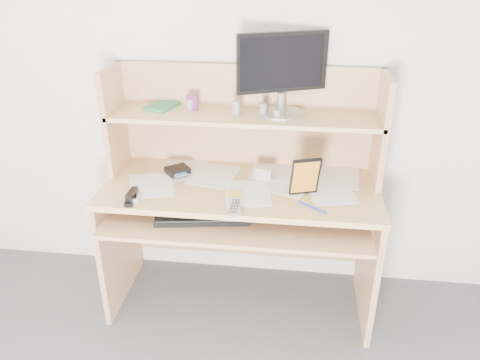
# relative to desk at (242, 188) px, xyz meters

# --- Properties ---
(back_wall) EXTENTS (3.60, 0.04, 2.50)m
(back_wall) POSITION_rel_desk_xyz_m (0.00, 0.24, 0.56)
(back_wall) COLOR silver
(back_wall) RESTS_ON floor
(desk) EXTENTS (1.40, 0.70, 1.30)m
(desk) POSITION_rel_desk_xyz_m (0.00, 0.00, 0.00)
(desk) COLOR tan
(desk) RESTS_ON floor
(paper_clutter) EXTENTS (1.32, 0.54, 0.01)m
(paper_clutter) POSITION_rel_desk_xyz_m (0.00, -0.08, 0.06)
(paper_clutter) COLOR white
(paper_clutter) RESTS_ON desk
(keyboard) EXTENTS (0.48, 0.23, 0.03)m
(keyboard) POSITION_rel_desk_xyz_m (-0.16, -0.26, -0.03)
(keyboard) COLOR black
(keyboard) RESTS_ON desk
(tv_remote) EXTENTS (0.08, 0.19, 0.02)m
(tv_remote) POSITION_rel_desk_xyz_m (0.01, -0.34, 0.07)
(tv_remote) COLOR #ACADA7
(tv_remote) RESTS_ON paper_clutter
(flip_phone) EXTENTS (0.06, 0.10, 0.02)m
(flip_phone) POSITION_rel_desk_xyz_m (-0.48, -0.29, 0.07)
(flip_phone) COLOR silver
(flip_phone) RESTS_ON paper_clutter
(stapler) EXTENTS (0.05, 0.14, 0.04)m
(stapler) POSITION_rel_desk_xyz_m (-0.50, -0.30, 0.08)
(stapler) COLOR black
(stapler) RESTS_ON paper_clutter
(wallet) EXTENTS (0.15, 0.15, 0.03)m
(wallet) POSITION_rel_desk_xyz_m (-0.35, 0.02, 0.08)
(wallet) COLOR black
(wallet) RESTS_ON paper_clutter
(sticky_note_pad) EXTENTS (0.08, 0.08, 0.01)m
(sticky_note_pad) POSITION_rel_desk_xyz_m (-0.01, -0.19, 0.06)
(sticky_note_pad) COLOR yellow
(sticky_note_pad) RESTS_ON desk
(digital_camera) EXTENTS (0.10, 0.07, 0.06)m
(digital_camera) POSITION_rel_desk_xyz_m (0.11, 0.01, 0.09)
(digital_camera) COLOR silver
(digital_camera) RESTS_ON paper_clutter
(game_case) EXTENTS (0.14, 0.06, 0.20)m
(game_case) POSITION_rel_desk_xyz_m (0.32, -0.15, 0.16)
(game_case) COLOR black
(game_case) RESTS_ON paper_clutter
(blue_pen) EXTENTS (0.13, 0.10, 0.01)m
(blue_pen) POSITION_rel_desk_xyz_m (0.36, -0.28, 0.07)
(blue_pen) COLOR #1620A9
(blue_pen) RESTS_ON paper_clutter
(card_box) EXTENTS (0.06, 0.03, 0.08)m
(card_box) POSITION_rel_desk_xyz_m (-0.27, 0.10, 0.43)
(card_box) COLOR #A7161C
(card_box) RESTS_ON desk
(shelf_book) EXTENTS (0.17, 0.20, 0.02)m
(shelf_book) POSITION_rel_desk_xyz_m (-0.44, 0.12, 0.40)
(shelf_book) COLOR #30784B
(shelf_book) RESTS_ON desk
(chip_stack_a) EXTENTS (0.05, 0.05, 0.06)m
(chip_stack_a) POSITION_rel_desk_xyz_m (-0.29, 0.10, 0.41)
(chip_stack_a) COLOR black
(chip_stack_a) RESTS_ON desk
(chip_stack_b) EXTENTS (0.06, 0.06, 0.07)m
(chip_stack_b) POSITION_rel_desk_xyz_m (-0.04, 0.06, 0.42)
(chip_stack_b) COLOR silver
(chip_stack_b) RESTS_ON desk
(chip_stack_c) EXTENTS (0.05, 0.05, 0.04)m
(chip_stack_c) POSITION_rel_desk_xyz_m (0.17, 0.02, 0.41)
(chip_stack_c) COLOR black
(chip_stack_c) RESTS_ON desk
(chip_stack_d) EXTENTS (0.05, 0.05, 0.06)m
(chip_stack_d) POSITION_rel_desk_xyz_m (0.10, 0.06, 0.42)
(chip_stack_d) COLOR silver
(chip_stack_d) RESTS_ON desk
(monitor) EXTENTS (0.44, 0.25, 0.40)m
(monitor) POSITION_rel_desk_xyz_m (0.18, 0.11, 0.60)
(monitor) COLOR #ABACB0
(monitor) RESTS_ON desk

